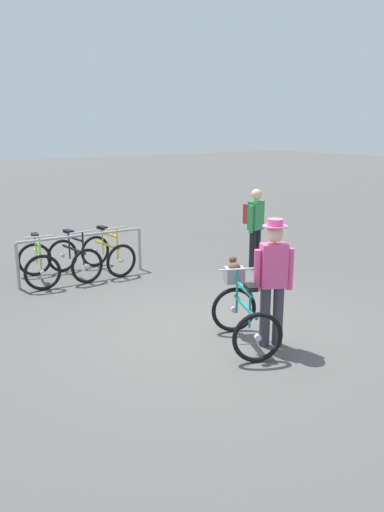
{
  "coord_description": "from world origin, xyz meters",
  "views": [
    {
      "loc": [
        -4.23,
        -5.59,
        2.88
      ],
      "look_at": [
        0.02,
        0.52,
        1.0
      ],
      "focal_mm": 36.4,
      "sensor_mm": 36.0,
      "label": 1
    }
  ],
  "objects_px": {
    "racked_bike_lime": "(38,264)",
    "person_with_featured_bike": "(273,278)",
    "featured_bicycle": "(242,308)",
    "racked_bike_yellow": "(108,254)",
    "racked_bike_black": "(74,259)",
    "pedestrian_with_backpack": "(255,223)"
  },
  "relations": [
    {
      "from": "racked_bike_black",
      "to": "pedestrian_with_backpack",
      "type": "distance_m",
      "value": 3.67
    },
    {
      "from": "racked_bike_lime",
      "to": "racked_bike_black",
      "type": "height_order",
      "value": "same"
    },
    {
      "from": "racked_bike_lime",
      "to": "racked_bike_black",
      "type": "distance_m",
      "value": 0.7
    },
    {
      "from": "racked_bike_black",
      "to": "person_with_featured_bike",
      "type": "distance_m",
      "value": 4.69
    },
    {
      "from": "featured_bicycle",
      "to": "racked_bike_black",
      "type": "bearing_deg",
      "value": 98.53
    },
    {
      "from": "racked_bike_lime",
      "to": "racked_bike_yellow",
      "type": "relative_size",
      "value": 1.03
    },
    {
      "from": "racked_bike_black",
      "to": "pedestrian_with_backpack",
      "type": "bearing_deg",
      "value": -24.07
    },
    {
      "from": "person_with_featured_bike",
      "to": "pedestrian_with_backpack",
      "type": "relative_size",
      "value": 1.05
    },
    {
      "from": "racked_bike_black",
      "to": "featured_bicycle",
      "type": "xyz_separation_m",
      "value": [
        0.64,
        -4.27,
        0.12
      ]
    },
    {
      "from": "racked_bike_lime",
      "to": "pedestrian_with_backpack",
      "type": "relative_size",
      "value": 0.72
    },
    {
      "from": "racked_bike_lime",
      "to": "person_with_featured_bike",
      "type": "height_order",
      "value": "person_with_featured_bike"
    },
    {
      "from": "racked_bike_lime",
      "to": "person_with_featured_bike",
      "type": "distance_m",
      "value": 4.9
    },
    {
      "from": "racked_bike_yellow",
      "to": "person_with_featured_bike",
      "type": "relative_size",
      "value": 0.67
    },
    {
      "from": "pedestrian_with_backpack",
      "to": "featured_bicycle",
      "type": "bearing_deg",
      "value": -133.8
    },
    {
      "from": "racked_bike_lime",
      "to": "pedestrian_with_backpack",
      "type": "height_order",
      "value": "pedestrian_with_backpack"
    },
    {
      "from": "racked_bike_yellow",
      "to": "person_with_featured_bike",
      "type": "xyz_separation_m",
      "value": [
        0.2,
        -4.54,
        0.58
      ]
    },
    {
      "from": "racked_bike_lime",
      "to": "featured_bicycle",
      "type": "bearing_deg",
      "value": -72.67
    },
    {
      "from": "featured_bicycle",
      "to": "pedestrian_with_backpack",
      "type": "xyz_separation_m",
      "value": [
        2.67,
        2.79,
        0.45
      ]
    },
    {
      "from": "racked_bike_black",
      "to": "person_with_featured_bike",
      "type": "xyz_separation_m",
      "value": [
        0.9,
        -4.56,
        0.58
      ]
    },
    {
      "from": "racked_bike_lime",
      "to": "racked_bike_yellow",
      "type": "bearing_deg",
      "value": -2.26
    },
    {
      "from": "racked_bike_lime",
      "to": "person_with_featured_bike",
      "type": "xyz_separation_m",
      "value": [
        1.59,
        -4.59,
        0.58
      ]
    },
    {
      "from": "person_with_featured_bike",
      "to": "pedestrian_with_backpack",
      "type": "distance_m",
      "value": 3.92
    }
  ]
}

